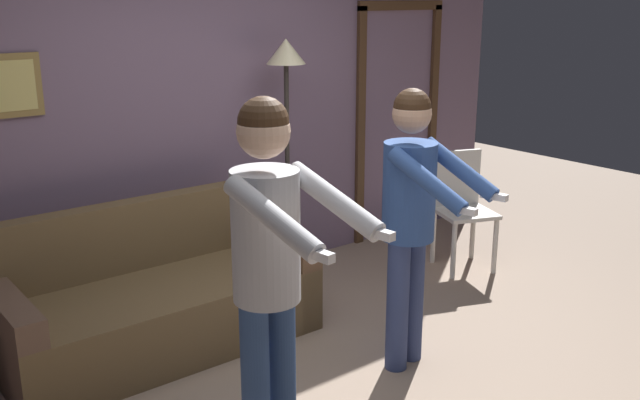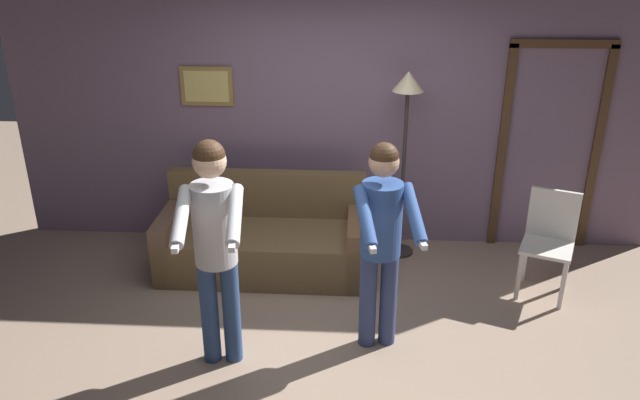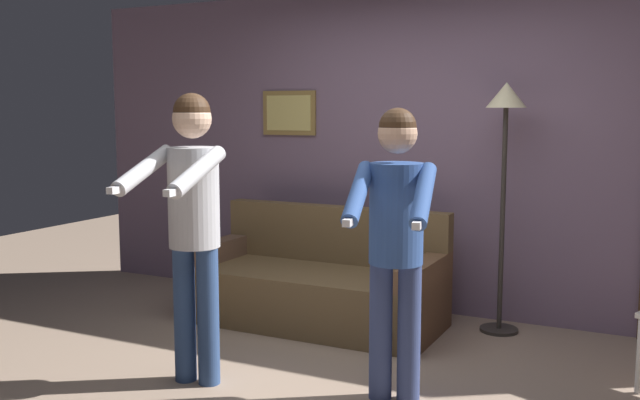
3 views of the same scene
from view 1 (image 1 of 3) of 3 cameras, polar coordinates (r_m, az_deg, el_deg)
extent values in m
plane|color=gray|center=(4.11, 3.38, -15.06)|extent=(12.00, 12.00, 0.00)
cube|color=slate|center=(5.18, -10.87, 6.63)|extent=(6.40, 0.06, 2.60)
cube|color=#4C331E|center=(6.12, 3.26, 5.66)|extent=(0.08, 0.04, 2.04)
cube|color=#4C331E|center=(6.75, 9.01, 6.46)|extent=(0.08, 0.04, 2.04)
cube|color=#4C331E|center=(6.33, 6.56, 15.21)|extent=(0.98, 0.04, 0.08)
cube|color=brown|center=(4.58, -12.65, -9.04)|extent=(1.90, 0.86, 0.42)
cube|color=brown|center=(4.73, -14.87, -2.72)|extent=(1.90, 0.15, 0.45)
cube|color=brown|center=(4.30, -23.36, -10.63)|extent=(0.16, 0.85, 0.58)
cube|color=brown|center=(4.95, -3.59, -5.73)|extent=(0.16, 0.85, 0.58)
cylinder|color=#332D28|center=(5.62, -2.51, -6.02)|extent=(0.28, 0.28, 0.02)
cylinder|color=#332D28|center=(5.37, -2.62, 2.16)|extent=(0.04, 0.04, 1.62)
cone|color=#F9EAB7|center=(5.22, -2.75, 11.80)|extent=(0.29, 0.29, 0.18)
cylinder|color=navy|center=(3.34, -5.17, -14.80)|extent=(0.13, 0.13, 0.83)
cylinder|color=navy|center=(3.43, -3.05, -13.87)|extent=(0.13, 0.13, 0.83)
cylinder|color=#B2B2B7|center=(3.09, -4.35, -2.91)|extent=(0.30, 0.30, 0.59)
sphere|color=#D8AD8E|center=(2.97, -4.54, 5.48)|extent=(0.23, 0.23, 0.23)
sphere|color=#382314|center=(2.96, -4.56, 6.23)|extent=(0.22, 0.22, 0.22)
cylinder|color=#B2B2B7|center=(2.75, -3.81, -1.40)|extent=(0.15, 0.53, 0.26)
cube|color=white|center=(2.61, -0.23, -4.35)|extent=(0.06, 0.15, 0.04)
cylinder|color=#B2B2B7|center=(2.97, 1.13, -0.01)|extent=(0.15, 0.53, 0.26)
cube|color=white|center=(2.84, 4.67, -2.65)|extent=(0.06, 0.15, 0.04)
cylinder|color=navy|center=(4.19, 6.22, -8.45)|extent=(0.13, 0.13, 0.79)
cylinder|color=navy|center=(4.31, 7.42, -7.75)|extent=(0.13, 0.13, 0.79)
cylinder|color=#2D4C8C|center=(4.02, 7.14, 0.69)|extent=(0.30, 0.30, 0.56)
sphere|color=tan|center=(3.93, 7.37, 6.85)|extent=(0.22, 0.22, 0.22)
sphere|color=#382314|center=(3.92, 7.39, 7.39)|extent=(0.21, 0.21, 0.21)
cylinder|color=#2D4C8C|center=(3.74, 8.57, 1.54)|extent=(0.18, 0.48, 0.31)
cube|color=white|center=(3.66, 11.37, -0.79)|extent=(0.07, 0.15, 0.04)
cylinder|color=#2D4C8C|center=(4.02, 11.12, 2.46)|extent=(0.18, 0.48, 0.31)
cube|color=white|center=(3.96, 13.76, 0.31)|extent=(0.07, 0.15, 0.04)
cylinder|color=silver|center=(5.60, 10.64, -4.03)|extent=(0.04, 0.04, 0.45)
cylinder|color=silver|center=(5.77, 13.83, -3.62)|extent=(0.04, 0.04, 0.45)
cylinder|color=silver|center=(5.91, 9.05, -2.89)|extent=(0.04, 0.04, 0.45)
cylinder|color=silver|center=(6.07, 12.12, -2.54)|extent=(0.04, 0.04, 0.45)
cube|color=silver|center=(5.76, 11.54, -1.00)|extent=(0.55, 0.55, 0.03)
cube|color=silver|center=(5.86, 10.80, 1.76)|extent=(0.40, 0.19, 0.45)
camera|label=2|loc=(3.05, 84.66, 18.10)|focal=35.00mm
camera|label=3|loc=(4.26, 63.79, 0.40)|focal=40.00mm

